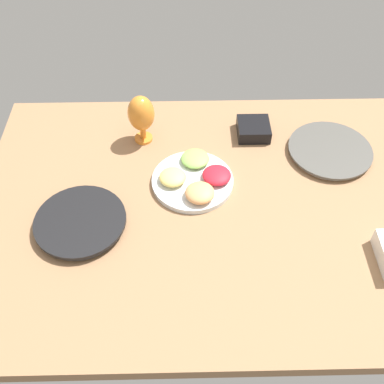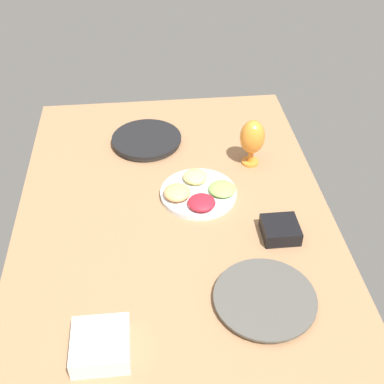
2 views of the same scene
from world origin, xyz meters
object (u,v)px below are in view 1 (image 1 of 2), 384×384
at_px(hurricane_glass_orange, 141,115).
at_px(square_bowl_black, 254,129).
at_px(fruit_platter, 194,179).
at_px(dinner_plate_left, 330,151).
at_px(dinner_plate_right, 81,223).

xyz_separation_m(hurricane_glass_orange, square_bowl_black, (-0.39, -0.02, -0.09)).
height_order(hurricane_glass_orange, square_bowl_black, hurricane_glass_orange).
bearing_deg(fruit_platter, square_bowl_black, -132.43).
xyz_separation_m(dinner_plate_left, hurricane_glass_orange, (0.64, -0.08, 0.10)).
relative_size(fruit_platter, square_bowl_black, 2.34).
distance_m(dinner_plate_left, dinner_plate_right, 0.86).
bearing_deg(dinner_plate_left, dinner_plate_right, 20.12).
distance_m(dinner_plate_right, square_bowl_black, 0.69).
bearing_deg(dinner_plate_right, dinner_plate_left, -159.88).
bearing_deg(hurricane_glass_orange, fruit_platter, 128.78).
distance_m(dinner_plate_left, square_bowl_black, 0.27).
height_order(fruit_platter, square_bowl_black, fruit_platter).
distance_m(dinner_plate_right, fruit_platter, 0.38).
distance_m(dinner_plate_left, fruit_platter, 0.49).
bearing_deg(dinner_plate_left, fruit_platter, 15.82).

